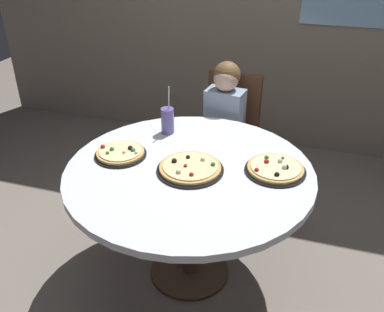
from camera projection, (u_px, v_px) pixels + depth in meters
The scene contains 8 objects.
ground_plane at pixel (190, 271), 2.62m from camera, with size 8.00×8.00×0.00m, color slate.
dining_table at pixel (189, 182), 2.29m from camera, with size 1.33×1.33×0.75m.
chair_wooden at pixel (229, 131), 3.13m from camera, with size 0.45×0.45×0.95m.
diner_child at pixel (220, 147), 3.01m from camera, with size 0.30×0.43×1.08m.
pizza_veggie at pixel (190, 168), 2.22m from camera, with size 0.36×0.36×0.05m.
pizza_cheese at pixel (275, 169), 2.21m from camera, with size 0.32×0.32×0.05m.
pizza_pepperoni at pixel (121, 153), 2.36m from camera, with size 0.29×0.29×0.05m.
soda_cup at pixel (168, 120), 2.58m from camera, with size 0.08×0.08×0.31m.
Camera 1 is at (0.58, -1.82, 1.93)m, focal length 39.43 mm.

